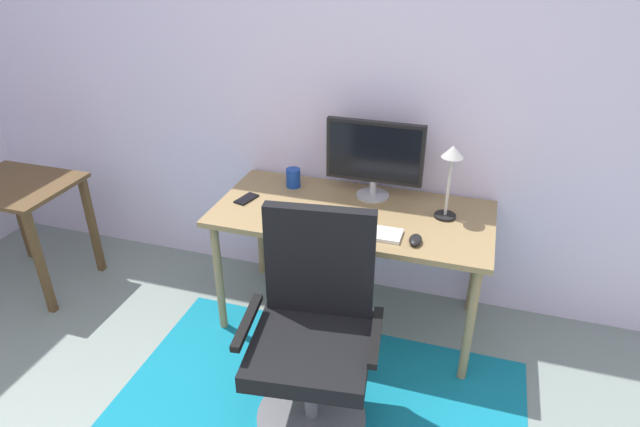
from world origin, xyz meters
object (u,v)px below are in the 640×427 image
Objects in this scene: keyboard at (358,230)px; coffee_cup at (293,178)px; desk_lamp at (451,167)px; office_chair at (313,342)px; monitor at (375,155)px; computer_mouse at (415,240)px; cell_phone at (246,199)px; side_table at (19,203)px; desk at (352,222)px.

keyboard is 4.00× the size of coffee_cup.
desk_lamp is 1.07m from office_chair.
monitor is 5.05× the size of computer_mouse.
computer_mouse is 0.74× the size of cell_phone.
monitor is at bearing 12.21° from side_table.
monitor reaches higher than computer_mouse.
desk is 10.34× the size of cell_phone.
keyboard is at bearing -144.45° from desk_lamp.
desk_lamp reaches higher than cell_phone.
computer_mouse is 0.15× the size of side_table.
coffee_cup is at bearing 151.34° from computer_mouse.
keyboard is at bearing -39.69° from coffee_cup.
monitor is 4.88× the size of coffee_cup.
monitor reaches higher than desk.
desk is 0.43m from computer_mouse.
office_chair reaches higher than cell_phone.
keyboard reaches higher than desk.
monitor is 0.47m from keyboard.
cell_phone is at bearing 169.28° from computer_mouse.
coffee_cup is at bearing 153.79° from desk.
desk is 0.75m from office_chair.
desk_lamp is (0.87, -0.11, 0.23)m from coffee_cup.
monitor is 0.76× the size of side_table.
office_chair reaches higher than desk.
keyboard is 3.07× the size of cell_phone.
keyboard is at bearing -68.77° from desk.
side_table is at bearing -172.63° from desk_lamp.
computer_mouse is at bearing 4.17° from cell_phone.
coffee_cup reaches higher than computer_mouse.
desk_lamp is 0.57× the size of side_table.
computer_mouse is (0.28, -0.02, 0.01)m from keyboard.
keyboard is at bearing 175.85° from computer_mouse.
desk is 13.46× the size of coffee_cup.
monitor reaches higher than coffee_cup.
computer_mouse is at bearing 0.40° from side_table.
office_chair is at bearing -88.74° from desk.
desk is 2.76× the size of monitor.
computer_mouse is at bearing -109.66° from desk_lamp.
side_table is (-2.06, -0.04, -0.15)m from keyboard.
computer_mouse is at bearing -54.85° from monitor.
monitor is at bearing 125.15° from computer_mouse.
monitor is at bearing 73.29° from desk.
coffee_cup is 0.77× the size of cell_phone.
desk is at bearing 18.77° from cell_phone.
monitor is 0.57m from computer_mouse.
desk is 0.38m from monitor.
cell_phone is 0.95m from office_chair.
cell_phone is at bearing -173.44° from desk_lamp.
coffee_cup is 0.90m from desk_lamp.
monitor is at bearing 92.15° from keyboard.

